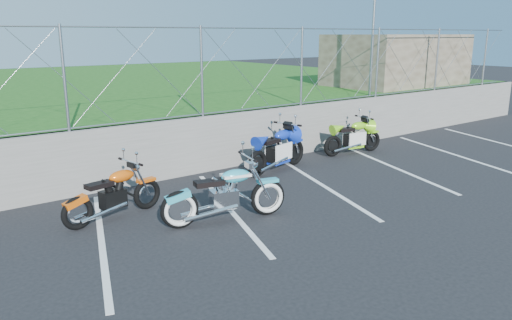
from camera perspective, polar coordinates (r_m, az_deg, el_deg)
ground at (r=8.46m, az=0.73°, el=-7.41°), size 90.00×90.00×0.00m
retaining_wall at (r=11.12m, az=-10.41°, el=1.15°), size 30.00×0.22×1.30m
grass_field at (r=20.43m, az=-23.35°, el=6.12°), size 30.00×20.00×1.30m
stone_building at (r=19.31m, az=15.75°, el=10.97°), size 5.00×3.00×1.80m
chain_link_fence at (r=10.87m, az=-10.80°, el=9.66°), size 28.00×0.03×2.00m
sign_pole at (r=15.72m, az=13.14°, el=12.70°), size 0.08×0.08×3.00m
parking_lines at (r=9.90m, az=2.66°, el=-4.14°), size 18.29×4.31×0.01m
cruiser_turquoise at (r=8.49m, az=-3.38°, el=-4.15°), size 2.20×0.76×1.11m
naked_orange at (r=8.96m, az=-15.82°, el=-3.93°), size 1.92×0.65×0.96m
sportbike_green at (r=13.55m, az=11.10°, el=2.45°), size 1.86×0.66×0.97m
sportbike_blue at (r=11.64m, az=2.53°, el=1.02°), size 2.05×0.74×1.07m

